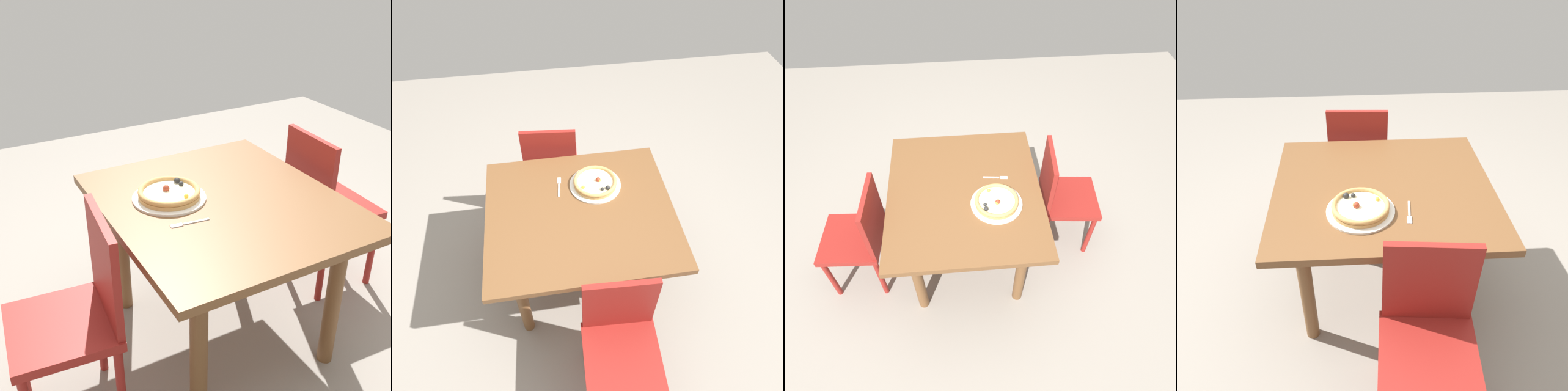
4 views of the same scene
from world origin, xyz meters
TOP-DOWN VIEW (x-y plane):
  - ground_plane at (0.00, 0.00)m, footprint 6.00×6.00m
  - dining_table at (0.00, 0.00)m, footprint 1.12×0.99m
  - chair_near at (0.11, -0.71)m, footprint 0.42×0.42m
  - chair_far at (-0.13, 0.71)m, footprint 0.44×0.44m
  - plate at (0.12, 0.20)m, footprint 0.32×0.32m
  - pizza at (0.12, 0.19)m, footprint 0.27×0.27m
  - fork at (-0.10, 0.23)m, footprint 0.03×0.17m

SIDE VIEW (x-z plane):
  - ground_plane at x=0.00m, z-range 0.00..0.00m
  - chair_near at x=0.11m, z-range 0.05..0.94m
  - chair_far at x=-0.13m, z-range 0.05..0.94m
  - dining_table at x=0.00m, z-range 0.26..1.00m
  - fork at x=-0.10m, z-range 0.74..0.74m
  - plate at x=0.12m, z-range 0.74..0.75m
  - pizza at x=0.12m, z-range 0.74..0.79m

